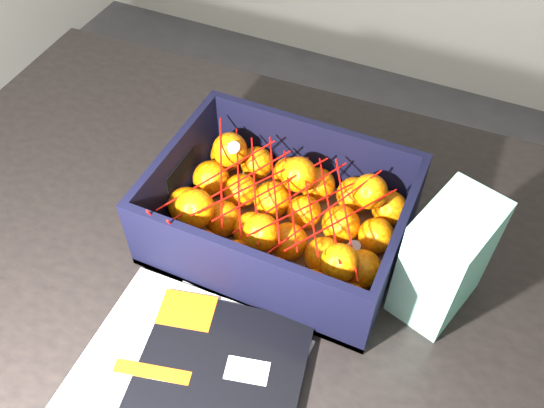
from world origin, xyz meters
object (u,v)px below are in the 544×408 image
at_px(magazine_stack, 186,392).
at_px(retail_carton, 446,260).
at_px(produce_crate, 280,220).
at_px(table, 248,278).

height_order(magazine_stack, retail_carton, retail_carton).
bearing_deg(retail_carton, produce_crate, -165.34).
bearing_deg(produce_crate, magazine_stack, -91.20).
distance_m(produce_crate, retail_carton, 0.25).
distance_m(table, retail_carton, 0.34).
bearing_deg(produce_crate, retail_carton, -2.25).
bearing_deg(retail_carton, magazine_stack, -115.44).
height_order(magazine_stack, produce_crate, produce_crate).
relative_size(table, produce_crate, 3.42).
bearing_deg(table, retail_carton, 4.42).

